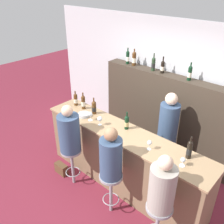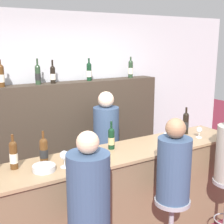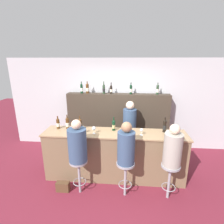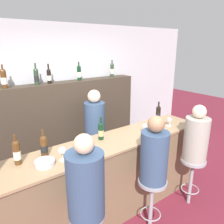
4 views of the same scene
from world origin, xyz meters
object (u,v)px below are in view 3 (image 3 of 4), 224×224
wine_bottle_counter_0 (58,123)px  wine_bottle_backbar_4 (131,89)px  wine_glass_1 (94,129)px  wine_bottle_counter_4 (165,126)px  metal_bowl (75,131)px  bar_stool_middle (125,170)px  wine_bottle_backbar_1 (87,88)px  wine_bottle_backbar_5 (157,89)px  wine_bottle_counter_1 (67,123)px  wine_bottle_backbar_0 (82,88)px  wine_bottle_backbar_2 (104,89)px  wine_glass_2 (142,130)px  bar_stool_right (170,173)px  guest_seated_right (173,148)px  wine_bottle_counter_2 (80,124)px  guest_seated_middle (126,146)px  wine_bottle_backbar_3 (111,89)px  wine_glass_3 (168,132)px  wine_glass_0 (83,128)px  handbag (63,187)px  guest_seated_left (77,144)px  bar_stool_left (79,168)px  wine_bottle_counter_3 (114,125)px  bartender (129,133)px

wine_bottle_counter_0 → wine_bottle_backbar_4: size_ratio=0.92×
wine_glass_1 → wine_bottle_counter_4: bearing=7.9°
metal_bowl → bar_stool_middle: size_ratio=0.28×
wine_bottle_backbar_1 → wine_bottle_backbar_5: bearing=-0.0°
wine_bottle_counter_1 → wine_bottle_backbar_1: size_ratio=0.97×
wine_bottle_counter_1 → wine_bottle_backbar_0: 1.34m
wine_bottle_counter_1 → wine_bottle_backbar_2: (0.65, 1.21, 0.57)m
wine_glass_2 → bar_stool_right: bearing=-42.1°
wine_bottle_counter_0 → guest_seated_right: bearing=-16.1°
wine_bottle_counter_2 → wine_bottle_backbar_4: (1.11, 1.21, 0.58)m
wine_bottle_counter_1 → metal_bowl: size_ratio=1.58×
wine_glass_1 → bar_stool_right: 1.68m
wine_bottle_backbar_5 → guest_seated_middle: size_ratio=0.40×
wine_bottle_backbar_2 → bar_stool_middle: 2.33m
wine_bottle_counter_0 → wine_bottle_backbar_0: 1.37m
wine_glass_1 → guest_seated_middle: (0.67, -0.47, -0.12)m
wine_bottle_backbar_3 → wine_bottle_counter_2: bearing=-115.5°
guest_seated_middle → wine_glass_3: bearing=29.6°
wine_bottle_backbar_2 → wine_glass_0: size_ratio=2.11×
wine_bottle_backbar_5 → wine_glass_0: size_ratio=2.03×
wine_glass_0 → guest_seated_right: 1.78m
bar_stool_right → wine_bottle_counter_2: bearing=159.9°
wine_bottle_backbar_5 → wine_bottle_backbar_4: bearing=180.0°
handbag → wine_bottle_backbar_0: bearing=90.4°
wine_bottle_counter_1 → metal_bowl: bearing=-41.4°
wine_bottle_counter_1 → wine_glass_2: bearing=-7.3°
metal_bowl → guest_seated_left: guest_seated_left is taller
wine_bottle_backbar_1 → guest_seated_right: (1.91, -1.88, -0.74)m
bar_stool_middle → guest_seated_middle: (0.00, 0.00, 0.51)m
wine_bottle_counter_0 → wine_bottle_backbar_5: (2.31, 1.21, 0.59)m
wine_bottle_backbar_2 → wine_bottle_backbar_5: (1.44, -0.00, 0.00)m
wine_bottle_backbar_2 → wine_glass_3: wine_bottle_backbar_2 is taller
wine_bottle_counter_0 → wine_bottle_backbar_1: bearing=71.2°
guest_seated_left → handbag: (-0.35, 0.00, -0.96)m
wine_glass_2 → wine_bottle_counter_2: bearing=171.2°
wine_bottle_backbar_4 → guest_seated_right: wine_bottle_backbar_4 is taller
wine_bottle_backbar_5 → wine_glass_0: (-1.70, -1.41, -0.60)m
wine_bottle_backbar_3 → wine_bottle_backbar_4: 0.53m
guest_seated_middle → wine_bottle_backbar_4: bearing=87.1°
bar_stool_right → wine_bottle_counter_0: bearing=163.9°
metal_bowl → guest_seated_left: (0.19, -0.48, -0.04)m
wine_bottle_counter_2 → bar_stool_left: size_ratio=0.43×
wine_bottle_counter_3 → wine_bottle_counter_4: size_ratio=0.91×
guest_seated_right → wine_bottle_backbar_1: bearing=135.6°
handbag → wine_bottle_counter_1: bearing=94.2°
wine_bottle_backbar_2 → guest_seated_right: wine_bottle_backbar_2 is taller
bartender → wine_bottle_counter_1: bearing=-152.6°
guest_seated_middle → wine_glass_0: bearing=152.6°
wine_bottle_backbar_5 → guest_seated_right: bearing=-89.5°
wine_bottle_counter_4 → wine_bottle_backbar_0: 2.45m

